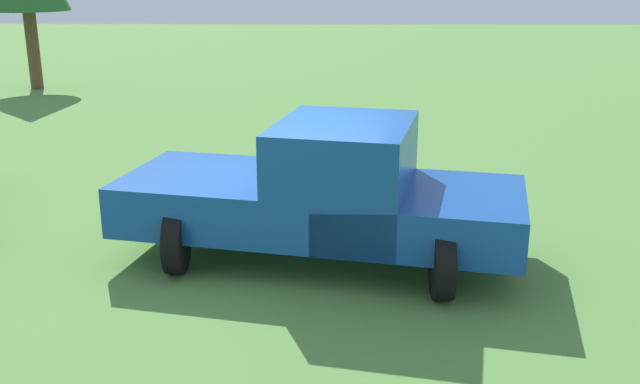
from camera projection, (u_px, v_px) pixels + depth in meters
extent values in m
plane|color=#54843D|center=(289.00, 253.00, 9.66)|extent=(80.00, 80.00, 0.00)
cylinder|color=black|center=(176.00, 242.00, 8.98)|extent=(0.79, 0.22, 0.79)
cylinder|color=black|center=(224.00, 201.00, 10.55)|extent=(0.79, 0.22, 0.79)
cylinder|color=black|center=(442.00, 266.00, 8.27)|extent=(0.79, 0.22, 0.79)
cylinder|color=black|center=(451.00, 218.00, 9.84)|extent=(0.79, 0.22, 0.79)
cube|color=#144799|center=(208.00, 196.00, 9.64)|extent=(2.37, 2.40, 0.64)
cube|color=#144799|center=(344.00, 177.00, 9.13)|extent=(2.28, 2.00, 1.40)
cube|color=slate|center=(344.00, 143.00, 9.00)|extent=(2.08, 1.73, 0.48)
cube|color=#144799|center=(423.00, 213.00, 9.03)|extent=(2.45, 2.79, 0.60)
cube|color=silver|center=(143.00, 210.00, 9.93)|extent=(1.90, 0.51, 0.16)
cylinder|color=brown|center=(33.00, 50.00, 22.37)|extent=(0.38, 0.38, 2.37)
cone|color=orange|center=(401.00, 147.00, 14.23)|extent=(0.32, 0.32, 0.55)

